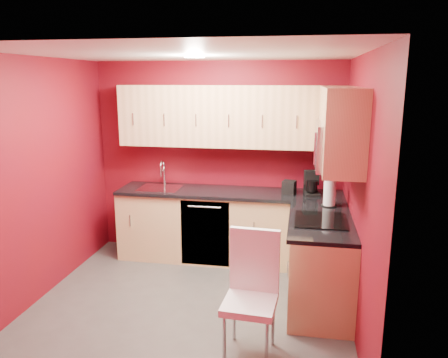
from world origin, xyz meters
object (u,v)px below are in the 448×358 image
(sink, at_px, (160,185))
(paper_towel, at_px, (330,193))
(napkin_holder, at_px, (289,187))
(dining_chair, at_px, (250,297))
(microwave, at_px, (337,146))
(coffee_maker, at_px, (312,183))

(sink, xyz_separation_m, paper_towel, (2.09, -0.46, 0.12))
(napkin_holder, height_order, dining_chair, napkin_holder)
(sink, bearing_deg, dining_chair, -54.31)
(microwave, relative_size, sink, 1.46)
(sink, xyz_separation_m, napkin_holder, (1.64, -0.01, 0.05))
(sink, relative_size, paper_towel, 1.71)
(coffee_maker, relative_size, dining_chair, 0.27)
(coffee_maker, xyz_separation_m, napkin_holder, (-0.27, 0.00, -0.06))
(napkin_holder, relative_size, paper_towel, 0.53)
(napkin_holder, bearing_deg, microwave, -65.41)
(dining_chair, bearing_deg, microwave, 57.66)
(sink, height_order, paper_towel, sink)
(coffee_maker, relative_size, napkin_holder, 1.78)
(microwave, height_order, napkin_holder, microwave)
(microwave, height_order, paper_towel, microwave)
(dining_chair, bearing_deg, paper_towel, 69.04)
(coffee_maker, xyz_separation_m, paper_towel, (0.18, -0.45, 0.01))
(sink, distance_m, coffee_maker, 1.91)
(coffee_maker, xyz_separation_m, dining_chair, (-0.51, -1.94, -0.53))
(microwave, bearing_deg, paper_towel, 90.46)
(microwave, relative_size, coffee_maker, 2.65)
(microwave, bearing_deg, sink, 154.40)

